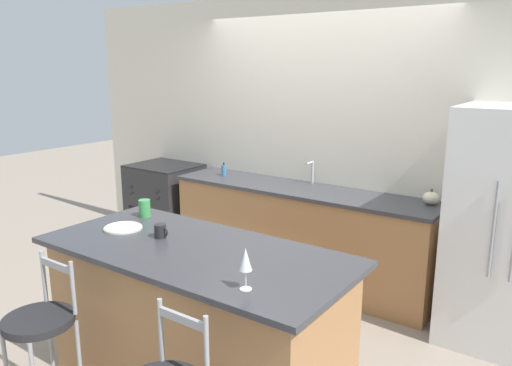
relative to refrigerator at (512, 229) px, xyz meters
The scene contains 14 objects.
ground_plane 2.02m from the refrigerator, behind, with size 18.00×18.00×0.00m, color gray.
wall_back 1.90m from the refrigerator, 167.87° to the left, with size 6.00×0.07×2.70m.
back_counter 1.85m from the refrigerator, behind, with size 2.60×0.64×0.92m.
sink_faucet 1.83m from the refrigerator, behind, with size 0.02×0.13×0.22m.
kitchen_island 2.33m from the refrigerator, 130.11° to the right, with size 1.97×0.91×0.96m.
refrigerator is the anchor object (origin of this frame).
oven_range 3.58m from the refrigerator, behind, with size 0.73×0.65×0.94m.
bar_stool_near 3.20m from the refrigerator, 128.55° to the right, with size 0.39×0.39×0.99m.
dinner_plate 2.75m from the refrigerator, 140.30° to the right, with size 0.26×0.26×0.02m.
wine_glass 2.23m from the refrigerator, 113.65° to the right, with size 0.06×0.06×0.22m.
coffee_mug 2.49m from the refrigerator, 135.82° to the right, with size 0.11×0.08×0.09m.
tumbler_cup 2.66m from the refrigerator, 146.14° to the right, with size 0.08×0.08×0.13m.
pumpkin_decoration 0.68m from the refrigerator, 163.09° to the left, with size 0.14×0.14×0.13m.
soap_bottle 2.72m from the refrigerator, behind, with size 0.05×0.05×0.14m.
Camera 1 is at (2.26, -3.59, 2.03)m, focal length 35.00 mm.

